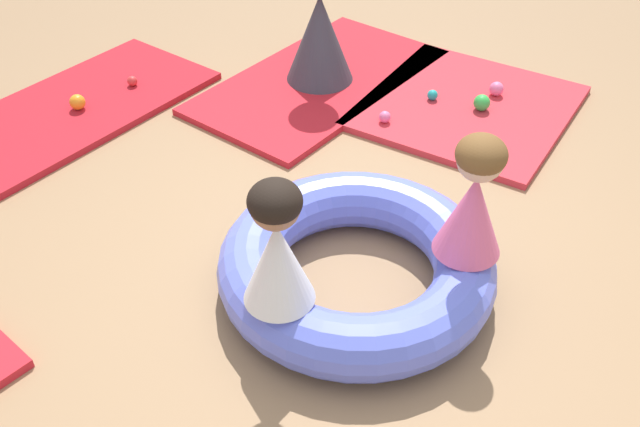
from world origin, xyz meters
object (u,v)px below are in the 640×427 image
(child_in_pink, at_px, (474,198))
(play_ball_pink, at_px, (385,117))
(adult_seated, at_px, (320,19))
(play_ball_orange, at_px, (77,102))
(play_ball_teal, at_px, (433,95))
(play_ball_pink_second, at_px, (496,89))
(play_ball_red, at_px, (132,81))
(play_ball_green, at_px, (482,103))
(child_in_white, at_px, (277,245))
(inflatable_cushion, at_px, (356,265))

(child_in_pink, bearing_deg, play_ball_pink, 160.84)
(adult_seated, distance_m, play_ball_orange, 1.50)
(play_ball_teal, xyz_separation_m, play_ball_orange, (-1.42, 1.53, 0.01))
(play_ball_pink, relative_size, play_ball_teal, 1.08)
(play_ball_pink, height_order, play_ball_pink_second, play_ball_pink_second)
(child_in_pink, relative_size, play_ball_red, 8.73)
(play_ball_green, distance_m, play_ball_orange, 2.36)
(child_in_white, xyz_separation_m, play_ball_pink, (1.57, 0.63, -0.45))
(inflatable_cushion, distance_m, play_ball_pink_second, 1.84)
(inflatable_cushion, xyz_separation_m, play_ball_orange, (0.10, 2.13, -0.05))
(inflatable_cushion, height_order, child_in_pink, child_in_pink)
(inflatable_cushion, distance_m, play_ball_green, 1.63)
(play_ball_teal, bearing_deg, play_ball_red, 124.45)
(adult_seated, bearing_deg, child_in_white, 24.59)
(child_in_pink, height_order, play_ball_orange, child_in_pink)
(play_ball_pink, distance_m, play_ball_orange, 1.79)
(child_in_white, relative_size, play_ball_pink, 7.90)
(play_ball_orange, bearing_deg, play_ball_pink, -54.84)
(play_ball_green, bearing_deg, child_in_white, -172.26)
(child_in_white, distance_m, play_ball_orange, 2.21)
(child_in_pink, bearing_deg, play_ball_pink_second, 135.43)
(inflatable_cushion, bearing_deg, child_in_white, 175.85)
(play_ball_pink_second, bearing_deg, adult_seated, 118.67)
(play_ball_green, bearing_deg, play_ball_red, 121.92)
(adult_seated, xyz_separation_m, play_ball_orange, (-1.19, 0.85, -0.35))
(play_ball_red, height_order, play_ball_orange, play_ball_orange)
(child_in_pink, height_order, adult_seated, adult_seated)
(play_ball_red, bearing_deg, child_in_pink, -95.44)
(play_ball_red, bearing_deg, play_ball_green, -58.08)
(play_ball_orange, bearing_deg, play_ball_teal, -47.18)
(inflatable_cushion, bearing_deg, play_ball_pink_second, 10.30)
(child_in_white, height_order, play_ball_orange, child_in_white)
(inflatable_cushion, bearing_deg, play_ball_green, 10.94)
(child_in_pink, xyz_separation_m, adult_seated, (1.04, 1.64, -0.09))
(child_in_white, height_order, play_ball_pink_second, child_in_white)
(play_ball_red, bearing_deg, child_in_white, -113.95)
(play_ball_red, relative_size, play_ball_orange, 0.68)
(play_ball_red, distance_m, play_ball_teal, 1.83)
(child_in_pink, height_order, play_ball_green, child_in_pink)
(child_in_pink, bearing_deg, adult_seated, 169.08)
(adult_seated, height_order, play_ball_teal, adult_seated)
(play_ball_red, bearing_deg, play_ball_pink, -65.83)
(adult_seated, bearing_deg, play_ball_pink_second, 107.47)
(inflatable_cushion, bearing_deg, adult_seated, 44.74)
(child_in_white, bearing_deg, play_ball_red, -153.04)
(child_in_pink, relative_size, play_ball_pink, 7.98)
(child_in_white, bearing_deg, play_ball_green, 148.66)
(inflatable_cushion, relative_size, play_ball_green, 12.26)
(child_in_pink, bearing_deg, child_in_white, -98.55)
(play_ball_green, relative_size, play_ball_pink_second, 1.13)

